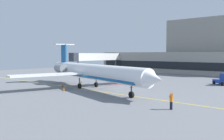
% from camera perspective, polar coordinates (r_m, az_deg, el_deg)
% --- Properties ---
extents(ground, '(120.00, 120.00, 0.11)m').
position_cam_1_polar(ground, '(45.51, -5.49, -4.20)').
color(ground, slate).
extents(terminal_building, '(65.38, 15.62, 17.27)m').
position_cam_1_polar(terminal_building, '(85.27, 19.33, 3.55)').
color(terminal_building, gray).
rests_on(terminal_building, ground).
extents(jet_bridge_west, '(2.40, 21.96, 6.44)m').
position_cam_1_polar(jet_bridge_west, '(84.16, -3.79, 2.95)').
color(jet_bridge_west, silver).
rests_on(jet_bridge_west, ground).
extents(regional_jet, '(34.40, 26.92, 8.27)m').
position_cam_1_polar(regional_jet, '(45.21, -4.94, -0.37)').
color(regional_jet, white).
rests_on(regional_jet, ground).
extents(baggage_tug, '(3.91, 2.87, 2.36)m').
position_cam_1_polar(baggage_tug, '(64.96, -2.66, -0.83)').
color(baggage_tug, silver).
rests_on(baggage_tug, ground).
extents(pushback_tractor, '(3.83, 3.27, 2.37)m').
position_cam_1_polar(pushback_tractor, '(54.25, 23.75, -2.05)').
color(pushback_tractor, '#19389E').
rests_on(pushback_tractor, ground).
extents(marshaller, '(0.80, 0.42, 1.91)m').
position_cam_1_polar(marshaller, '(28.96, 13.25, -6.83)').
color(marshaller, '#191E33').
rests_on(marshaller, ground).
extents(safety_cone_alpha, '(0.47, 0.47, 0.55)m').
position_cam_1_polar(safety_cone_alpha, '(48.20, -11.15, -3.45)').
color(safety_cone_alpha, orange).
rests_on(safety_cone_alpha, ground).
extents(safety_cone_bravo, '(0.47, 0.47, 0.55)m').
position_cam_1_polar(safety_cone_bravo, '(54.12, -6.93, -2.62)').
color(safety_cone_bravo, orange).
rests_on(safety_cone_bravo, ground).
extents(safety_cone_charlie, '(0.47, 0.47, 0.55)m').
position_cam_1_polar(safety_cone_charlie, '(43.09, -10.87, -4.30)').
color(safety_cone_charlie, orange).
rests_on(safety_cone_charlie, ground).
extents(safety_cone_delta, '(0.47, 0.47, 0.55)m').
position_cam_1_polar(safety_cone_delta, '(46.62, 4.49, -3.64)').
color(safety_cone_delta, orange).
rests_on(safety_cone_delta, ground).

